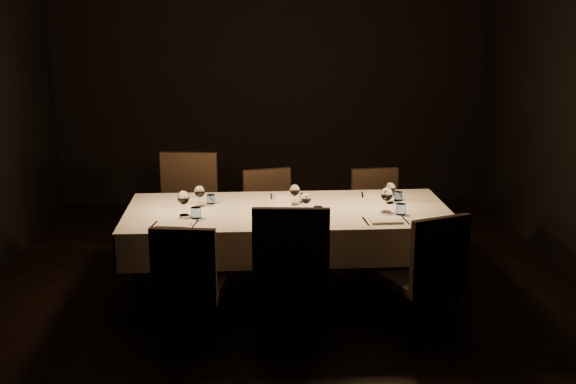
{
  "coord_description": "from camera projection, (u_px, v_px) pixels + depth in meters",
  "views": [
    {
      "loc": [
        -0.34,
        -5.4,
        2.31
      ],
      "look_at": [
        0.0,
        0.0,
        0.9
      ],
      "focal_mm": 45.0,
      "sensor_mm": 36.0,
      "label": 1
    }
  ],
  "objects": [
    {
      "name": "room",
      "position": [
        288.0,
        115.0,
        5.44
      ],
      "size": [
        5.01,
        6.01,
        3.01
      ],
      "color": "black",
      "rests_on": "ground"
    },
    {
      "name": "place_setting_near_center",
      "position": [
        308.0,
        208.0,
        5.41
      ],
      "size": [
        0.32,
        0.39,
        0.17
      ],
      "rotation": [
        0.0,
        0.0,
        -0.21
      ],
      "color": "silver",
      "rests_on": "dining_table"
    },
    {
      "name": "place_setting_near_right",
      "position": [
        390.0,
        206.0,
        5.45
      ],
      "size": [
        0.35,
        0.41,
        0.19
      ],
      "rotation": [
        0.0,
        0.0,
        0.05
      ],
      "color": "silver",
      "rests_on": "dining_table"
    },
    {
      "name": "dining_table",
      "position": [
        288.0,
        218.0,
        5.65
      ],
      "size": [
        2.52,
        1.12,
        0.76
      ],
      "color": "black",
      "rests_on": "ground"
    },
    {
      "name": "chair_near_left",
      "position": [
        188.0,
        281.0,
        4.86
      ],
      "size": [
        0.49,
        0.49,
        0.91
      ],
      "rotation": [
        0.0,
        0.0,
        3.0
      ],
      "color": "black",
      "rests_on": "ground"
    },
    {
      "name": "chair_far_left",
      "position": [
        187.0,
        209.0,
        6.34
      ],
      "size": [
        0.56,
        0.56,
        1.05
      ],
      "rotation": [
        0.0,
        0.0,
        -0.13
      ],
      "color": "black",
      "rests_on": "ground"
    },
    {
      "name": "chair_near_right",
      "position": [
        429.0,
        272.0,
        4.99
      ],
      "size": [
        0.58,
        0.58,
        0.94
      ],
      "rotation": [
        0.0,
        0.0,
        3.51
      ],
      "color": "black",
      "rests_on": "ground"
    },
    {
      "name": "place_setting_far_right",
      "position": [
        388.0,
        192.0,
        5.87
      ],
      "size": [
        0.32,
        0.4,
        0.17
      ],
      "rotation": [
        0.0,
        0.0,
        -0.12
      ],
      "color": "silver",
      "rests_on": "dining_table"
    },
    {
      "name": "place_setting_near_left",
      "position": [
        184.0,
        209.0,
        5.35
      ],
      "size": [
        0.36,
        0.41,
        0.19
      ],
      "rotation": [
        0.0,
        0.0,
        -0.18
      ],
      "color": "silver",
      "rests_on": "dining_table"
    },
    {
      "name": "chair_near_center",
      "position": [
        291.0,
        271.0,
        4.86
      ],
      "size": [
        0.54,
        0.54,
        1.05
      ],
      "rotation": [
        0.0,
        0.0,
        3.05
      ],
      "color": "black",
      "rests_on": "ground"
    },
    {
      "name": "chair_far_right",
      "position": [
        377.0,
        214.0,
        6.46
      ],
      "size": [
        0.47,
        0.47,
        0.89
      ],
      "rotation": [
        0.0,
        0.0,
        0.11
      ],
      "color": "black",
      "rests_on": "ground"
    },
    {
      "name": "place_setting_far_left",
      "position": [
        201.0,
        195.0,
        5.78
      ],
      "size": [
        0.32,
        0.4,
        0.17
      ],
      "rotation": [
        0.0,
        0.0,
        -0.16
      ],
      "color": "silver",
      "rests_on": "dining_table"
    },
    {
      "name": "chair_far_center",
      "position": [
        270.0,
        215.0,
        6.39
      ],
      "size": [
        0.52,
        0.52,
        0.9
      ],
      "rotation": [
        0.0,
        0.0,
        0.23
      ],
      "color": "black",
      "rests_on": "ground"
    },
    {
      "name": "place_setting_far_center",
      "position": [
        294.0,
        194.0,
        5.83
      ],
      "size": [
        0.3,
        0.39,
        0.17
      ],
      "rotation": [
        0.0,
        0.0,
        -0.02
      ],
      "color": "silver",
      "rests_on": "dining_table"
    }
  ]
}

